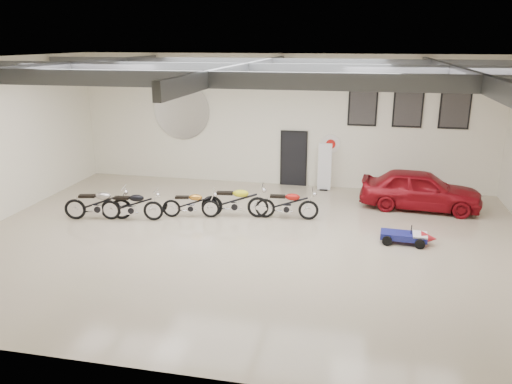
% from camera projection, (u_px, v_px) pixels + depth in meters
% --- Properties ---
extents(floor, '(16.00, 12.00, 0.01)m').
position_uv_depth(floor, '(247.00, 241.00, 14.17)').
color(floor, tan).
rests_on(floor, ground).
extents(ceiling, '(16.00, 12.00, 0.01)m').
position_uv_depth(ceiling, '(246.00, 59.00, 12.71)').
color(ceiling, slate).
rests_on(ceiling, back_wall).
extents(back_wall, '(16.00, 0.02, 5.00)m').
position_uv_depth(back_wall, '(282.00, 121.00, 19.05)').
color(back_wall, '#EFE9CE').
rests_on(back_wall, floor).
extents(ceiling_beams, '(15.80, 11.80, 0.32)m').
position_uv_depth(ceiling_beams, '(246.00, 69.00, 12.78)').
color(ceiling_beams, '#56595D').
rests_on(ceiling_beams, ceiling).
extents(door, '(0.92, 0.08, 2.10)m').
position_uv_depth(door, '(294.00, 159.00, 19.33)').
color(door, black).
rests_on(door, back_wall).
extents(logo_plaque, '(2.30, 0.06, 1.16)m').
position_uv_depth(logo_plaque, '(182.00, 111.00, 19.70)').
color(logo_plaque, silver).
rests_on(logo_plaque, back_wall).
extents(poster_left, '(1.05, 0.08, 1.35)m').
position_uv_depth(poster_left, '(363.00, 108.00, 18.25)').
color(poster_left, black).
rests_on(poster_left, back_wall).
extents(poster_mid, '(1.05, 0.08, 1.35)m').
position_uv_depth(poster_mid, '(408.00, 109.00, 17.94)').
color(poster_mid, black).
rests_on(poster_mid, back_wall).
extents(poster_right, '(1.05, 0.08, 1.35)m').
position_uv_depth(poster_right, '(455.00, 110.00, 17.63)').
color(poster_right, black).
rests_on(poster_right, back_wall).
extents(oil_sign, '(0.72, 0.10, 0.72)m').
position_uv_depth(oil_sign, '(331.00, 144.00, 18.87)').
color(oil_sign, white).
rests_on(oil_sign, back_wall).
extents(banner_stand, '(0.50, 0.21, 1.83)m').
position_uv_depth(banner_stand, '(325.00, 167.00, 18.71)').
color(banner_stand, white).
rests_on(banner_stand, floor).
extents(motorcycle_silver, '(2.17, 1.10, 1.08)m').
position_uv_depth(motorcycle_silver, '(98.00, 203.00, 15.74)').
color(motorcycle_silver, silver).
rests_on(motorcycle_silver, floor).
extents(motorcycle_black, '(2.03, 0.89, 1.02)m').
position_uv_depth(motorcycle_black, '(132.00, 205.00, 15.69)').
color(motorcycle_black, silver).
rests_on(motorcycle_black, floor).
extents(motorcycle_gold, '(1.87, 0.86, 0.94)m').
position_uv_depth(motorcycle_gold, '(191.00, 203.00, 15.94)').
color(motorcycle_gold, silver).
rests_on(motorcycle_gold, floor).
extents(motorcycle_yellow, '(2.20, 0.92, 1.11)m').
position_uv_depth(motorcycle_yellow, '(235.00, 200.00, 15.95)').
color(motorcycle_yellow, silver).
rests_on(motorcycle_yellow, floor).
extents(motorcycle_red, '(2.01, 0.75, 1.03)m').
position_uv_depth(motorcycle_red, '(287.00, 203.00, 15.79)').
color(motorcycle_red, silver).
rests_on(motorcycle_red, floor).
extents(go_kart, '(1.60, 0.80, 0.56)m').
position_uv_depth(go_kart, '(409.00, 234.00, 13.92)').
color(go_kart, navy).
rests_on(go_kart, floor).
extents(vintage_car, '(1.89, 4.04, 1.34)m').
position_uv_depth(vintage_car, '(420.00, 189.00, 16.73)').
color(vintage_car, maroon).
rests_on(vintage_car, floor).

